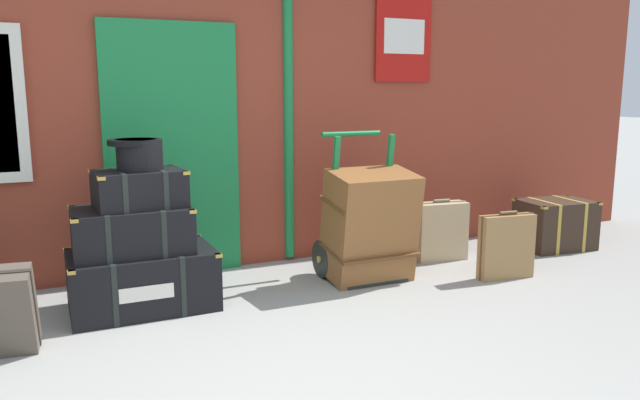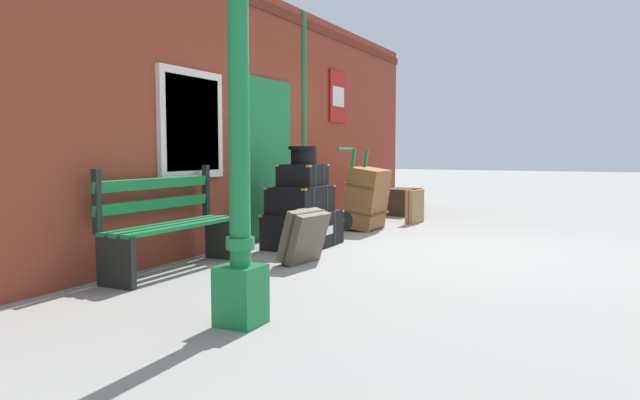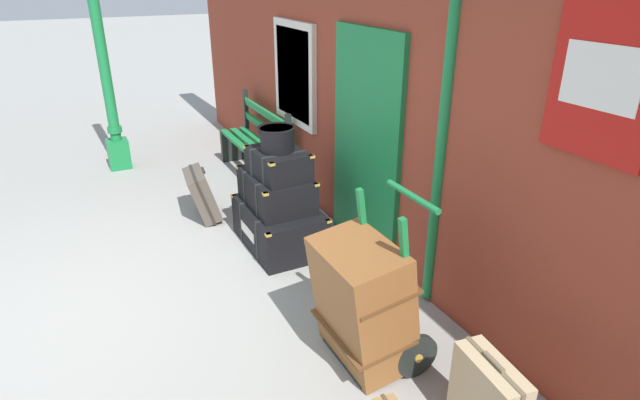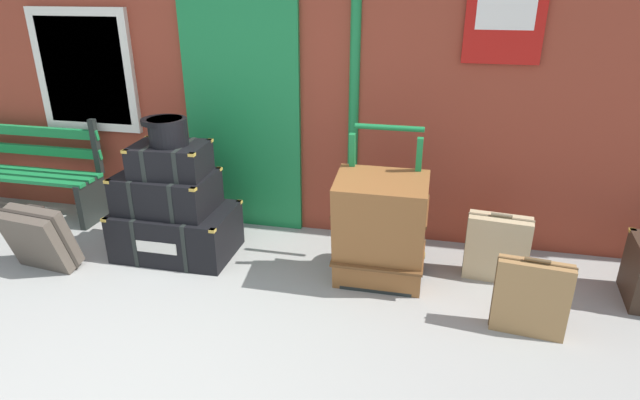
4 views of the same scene
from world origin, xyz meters
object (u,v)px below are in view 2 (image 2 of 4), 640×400
Objects in this scene: lamp_post at (239,146)px; corner_trunk at (402,202)px; platform_bench at (170,226)px; suitcase_tan at (370,206)px; steamer_trunk_top at (303,175)px; round_hatbox at (303,154)px; porters_trolley at (356,211)px; large_brown_trunk at (367,198)px; suitcase_slate at (304,236)px; steamer_trunk_middle at (301,199)px; suitcase_umber at (415,206)px; steamer_trunk_base at (303,229)px.

lamp_post reaches higher than corner_trunk.
corner_trunk is at bearing -3.93° from platform_bench.
platform_bench reaches higher than suitcase_tan.
steamer_trunk_top is 0.25m from round_hatbox.
large_brown_trunk is at bearing -90.00° from porters_trolley.
lamp_post is 5.46× the size of suitcase_slate.
suitcase_tan reaches higher than corner_trunk.
lamp_post is at bearing -159.12° from steamer_trunk_middle.
large_brown_trunk is at bearing -8.92° from platform_bench.
porters_trolley is 2.81m from suitcase_slate.
suitcase_umber is (5.92, 0.62, -0.92)m from lamp_post.
suitcase_tan is (5.77, 1.32, -0.93)m from lamp_post.
porters_trolley is at bearing 11.63° from suitcase_slate.
suitcase_slate is at bearing -171.82° from large_brown_trunk.
suitcase_tan is at bearing 3.76° from round_hatbox.
suitcase_slate is (-2.75, -0.40, -0.18)m from large_brown_trunk.
round_hatbox reaches higher than steamer_trunk_middle.
porters_trolley is at bearing -179.91° from corner_trunk.
steamer_trunk_middle reaches higher than suitcase_tan.
suitcase_umber reaches higher than suitcase_tan.
steamer_trunk_top reaches higher than steamer_trunk_base.
large_brown_trunk is at bearing -161.90° from suitcase_tan.
steamer_trunk_top is 2.77m from suitcase_tan.
steamer_trunk_top reaches higher than suitcase_slate.
large_brown_trunk is at bearing 11.90° from lamp_post.
suitcase_umber is at bearing 5.93° from lamp_post.
porters_trolley is 0.92m from suitcase_tan.
porters_trolley is at bearing 151.63° from suitcase_umber.
suitcase_umber is at bearing -10.38° from steamer_trunk_base.
corner_trunk is at bearing 4.54° from large_brown_trunk.
round_hatbox is 1.39m from suitcase_slate.
lamp_post is 5.01m from large_brown_trunk.
steamer_trunk_base is 2.75× the size of round_hatbox.
large_brown_trunk reaches higher than steamer_trunk_base.
platform_bench reaches higher than steamer_trunk_middle.
steamer_trunk_base is 1.82m from large_brown_trunk.
large_brown_trunk is 2.79m from suitcase_slate.
steamer_trunk_base is at bearing 20.44° from lamp_post.
platform_bench is at bearing 53.61° from lamp_post.
suitcase_tan is (0.91, 0.13, -0.01)m from porters_trolley.
platform_bench is 1.89m from steamer_trunk_middle.
platform_bench is 1.99m from steamer_trunk_top.
suitcase_slate is at bearing 179.83° from suitcase_umber.
suitcase_slate is at bearing -169.28° from suitcase_tan.
porters_trolley is 1.30× the size of large_brown_trunk.
suitcase_tan is at bearing 12.90° from lamp_post.
steamer_trunk_base is at bearing -167.52° from round_hatbox.
steamer_trunk_base is 0.84× the size of porters_trolley.
steamer_trunk_base is 1.59× the size of steamer_trunk_top.
round_hatbox reaches higher than steamer_trunk_base.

